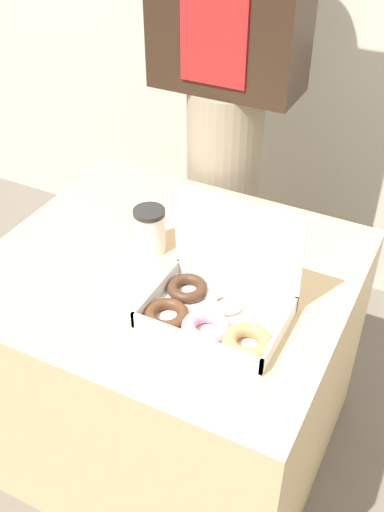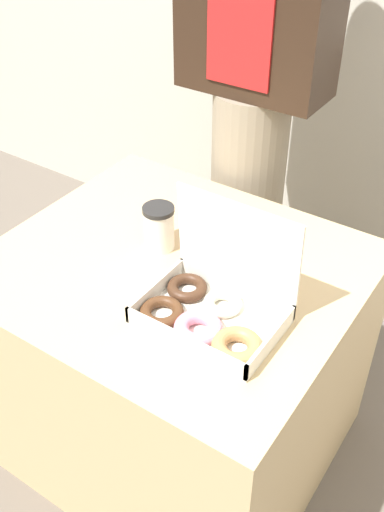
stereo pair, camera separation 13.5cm
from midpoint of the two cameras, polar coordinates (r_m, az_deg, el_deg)
ground_plane at (r=2.09m, az=0.57°, el=-16.73°), size 14.00×14.00×0.00m
table at (r=1.81m, az=0.64°, el=-9.95°), size 0.94×0.83×0.73m
donut_box at (r=1.38m, az=4.58°, el=-5.07°), size 0.33×0.24×0.27m
coffee_cup at (r=1.58m, az=-0.73°, el=2.65°), size 0.08×0.08×0.13m
person_customer at (r=1.92m, az=7.92°, el=14.79°), size 0.45×0.25×1.81m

